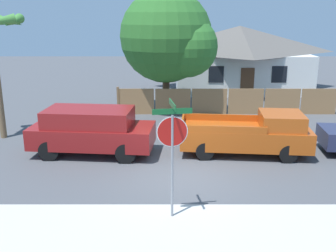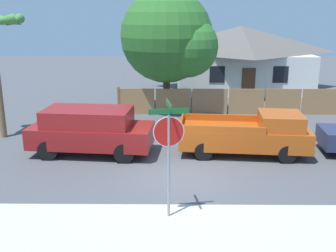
# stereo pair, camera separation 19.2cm
# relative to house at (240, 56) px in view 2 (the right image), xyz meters

# --- Properties ---
(ground_plane) EXTENTS (80.00, 80.00, 0.00)m
(ground_plane) POSITION_rel_house_xyz_m (-4.83, -17.10, -2.38)
(ground_plane) COLOR #4C4F54
(sidewalk_strip) EXTENTS (36.00, 3.20, 0.01)m
(sidewalk_strip) POSITION_rel_house_xyz_m (-4.83, -20.70, -2.38)
(sidewalk_strip) COLOR beige
(sidewalk_strip) RESTS_ON ground
(wooden_fence) EXTENTS (14.37, 0.12, 1.55)m
(wooden_fence) POSITION_rel_house_xyz_m (-0.94, -8.22, -1.66)
(wooden_fence) COLOR #997047
(wooden_fence) RESTS_ON ground
(house) EXTENTS (10.05, 7.96, 4.59)m
(house) POSITION_rel_house_xyz_m (0.00, 0.00, 0.00)
(house) COLOR white
(house) RESTS_ON ground
(oak_tree) EXTENTS (5.40, 5.14, 6.80)m
(oak_tree) POSITION_rel_house_xyz_m (-5.15, -7.44, 1.73)
(oak_tree) COLOR brown
(oak_tree) RESTS_ON ground
(red_suv) EXTENTS (4.98, 2.44, 1.86)m
(red_suv) POSITION_rel_house_xyz_m (-8.31, -14.70, -1.37)
(red_suv) COLOR maroon
(red_suv) RESTS_ON ground
(orange_pickup) EXTENTS (5.22, 2.37, 1.72)m
(orange_pickup) POSITION_rel_house_xyz_m (-2.01, -14.73, -1.54)
(orange_pickup) COLOR #B74C14
(orange_pickup) RESTS_ON ground
(stop_sign) EXTENTS (1.05, 0.94, 3.27)m
(stop_sign) POSITION_rel_house_xyz_m (-5.17, -19.77, -0.14)
(stop_sign) COLOR gray
(stop_sign) RESTS_ON ground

